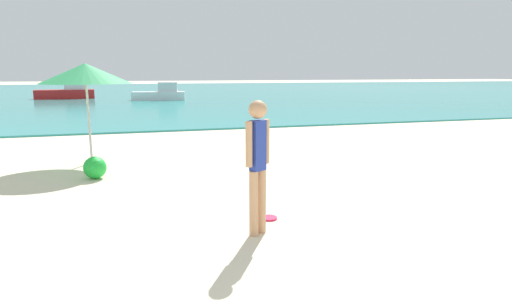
{
  "coord_description": "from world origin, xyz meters",
  "views": [
    {
      "loc": [
        -1.99,
        -1.31,
        1.94
      ],
      "look_at": [
        -0.17,
        4.86,
        0.71
      ],
      "focal_mm": 29.9,
      "sensor_mm": 36.0,
      "label": 1
    }
  ],
  "objects_px": {
    "beach_ball": "(95,168)",
    "beach_umbrella": "(85,74)",
    "boat_near": "(161,94)",
    "person_standing": "(258,160)",
    "boat_far": "(67,92)",
    "frisbee": "(269,218)"
  },
  "relations": [
    {
      "from": "boat_far",
      "to": "beach_umbrella",
      "type": "height_order",
      "value": "beach_umbrella"
    },
    {
      "from": "frisbee",
      "to": "beach_ball",
      "type": "relative_size",
      "value": 0.53
    },
    {
      "from": "person_standing",
      "to": "beach_ball",
      "type": "height_order",
      "value": "person_standing"
    },
    {
      "from": "frisbee",
      "to": "beach_ball",
      "type": "bearing_deg",
      "value": 128.49
    },
    {
      "from": "boat_near",
      "to": "beach_ball",
      "type": "relative_size",
      "value": 8.88
    },
    {
      "from": "beach_ball",
      "to": "person_standing",
      "type": "bearing_deg",
      "value": -58.92
    },
    {
      "from": "beach_umbrella",
      "to": "beach_ball",
      "type": "bearing_deg",
      "value": -83.28
    },
    {
      "from": "person_standing",
      "to": "frisbee",
      "type": "relative_size",
      "value": 7.36
    },
    {
      "from": "person_standing",
      "to": "boat_near",
      "type": "distance_m",
      "value": 25.51
    },
    {
      "from": "frisbee",
      "to": "boat_near",
      "type": "height_order",
      "value": "boat_near"
    },
    {
      "from": "beach_ball",
      "to": "beach_umbrella",
      "type": "height_order",
      "value": "beach_umbrella"
    },
    {
      "from": "boat_far",
      "to": "person_standing",
      "type": "bearing_deg",
      "value": 97.16
    },
    {
      "from": "boat_near",
      "to": "beach_ball",
      "type": "bearing_deg",
      "value": 91.26
    },
    {
      "from": "person_standing",
      "to": "boat_far",
      "type": "relative_size",
      "value": 0.4
    },
    {
      "from": "boat_near",
      "to": "beach_umbrella",
      "type": "bearing_deg",
      "value": 90.26
    },
    {
      "from": "boat_far",
      "to": "beach_ball",
      "type": "xyz_separation_m",
      "value": [
        3.66,
        -25.53,
        -0.32
      ]
    },
    {
      "from": "person_standing",
      "to": "boat_far",
      "type": "distance_m",
      "value": 29.58
    },
    {
      "from": "frisbee",
      "to": "beach_umbrella",
      "type": "height_order",
      "value": "beach_umbrella"
    },
    {
      "from": "beach_ball",
      "to": "boat_far",
      "type": "bearing_deg",
      "value": 98.15
    },
    {
      "from": "boat_near",
      "to": "boat_far",
      "type": "height_order",
      "value": "boat_far"
    },
    {
      "from": "boat_far",
      "to": "beach_umbrella",
      "type": "xyz_separation_m",
      "value": [
        3.48,
        -24.03,
        1.38
      ]
    },
    {
      "from": "beach_ball",
      "to": "beach_umbrella",
      "type": "bearing_deg",
      "value": 96.72
    }
  ]
}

